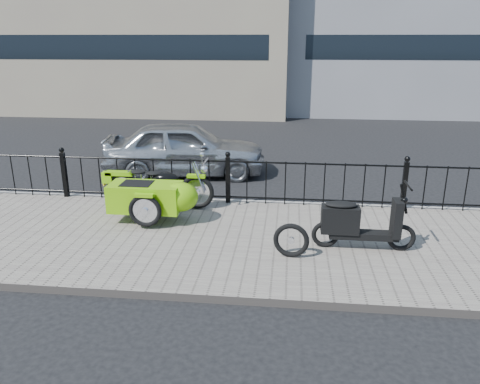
# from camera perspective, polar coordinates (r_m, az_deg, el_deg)

# --- Properties ---
(ground) EXTENTS (120.00, 120.00, 0.00)m
(ground) POSITION_cam_1_polar(r_m,az_deg,el_deg) (8.55, -2.60, -4.89)
(ground) COLOR black
(ground) RESTS_ON ground
(sidewalk) EXTENTS (30.00, 3.80, 0.12)m
(sidewalk) POSITION_cam_1_polar(r_m,az_deg,el_deg) (8.07, -3.15, -5.88)
(sidewalk) COLOR #6C635B
(sidewalk) RESTS_ON ground
(curb) EXTENTS (30.00, 0.10, 0.12)m
(curb) POSITION_cam_1_polar(r_m,az_deg,el_deg) (9.85, -1.34, -1.30)
(curb) COLOR gray
(curb) RESTS_ON ground
(iron_fence) EXTENTS (14.11, 0.11, 1.08)m
(iron_fence) POSITION_cam_1_polar(r_m,az_deg,el_deg) (9.56, -1.47, 1.40)
(iron_fence) COLOR black
(iron_fence) RESTS_ON sidewalk
(motorcycle_sidecar) EXTENTS (2.28, 1.48, 0.98)m
(motorcycle_sidecar) POSITION_cam_1_polar(r_m,az_deg,el_deg) (8.81, -10.07, -0.31)
(motorcycle_sidecar) COLOR black
(motorcycle_sidecar) RESTS_ON sidewalk
(scooter) EXTENTS (1.64, 0.48, 1.11)m
(scooter) POSITION_cam_1_polar(r_m,az_deg,el_deg) (7.68, 14.06, -3.73)
(scooter) COLOR black
(scooter) RESTS_ON sidewalk
(spare_tire) EXTENTS (0.56, 0.14, 0.56)m
(spare_tire) POSITION_cam_1_polar(r_m,az_deg,el_deg) (7.26, 6.26, -5.88)
(spare_tire) COLOR black
(spare_tire) RESTS_ON sidewalk
(sedan_car) EXTENTS (4.23, 2.15, 1.38)m
(sedan_car) POSITION_cam_1_polar(r_m,az_deg,el_deg) (12.03, -6.73, 5.31)
(sedan_car) COLOR #A7AAAE
(sedan_car) RESTS_ON ground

